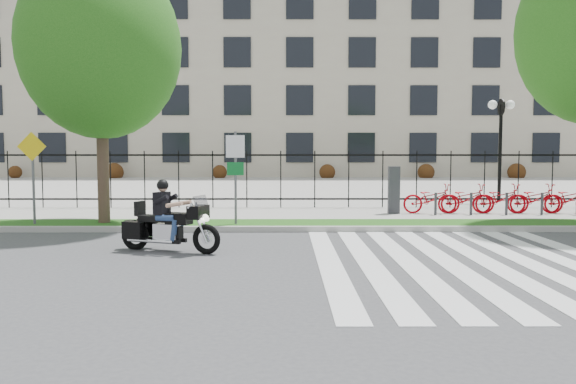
{
  "coord_description": "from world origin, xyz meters",
  "views": [
    {
      "loc": [
        1.37,
        -10.55,
        2.08
      ],
      "look_at": [
        1.43,
        3.0,
        1.13
      ],
      "focal_mm": 35.0,
      "sensor_mm": 36.0,
      "label": 1
    }
  ],
  "objects": [
    {
      "name": "plaza",
      "position": [
        0.0,
        25.0,
        0.05
      ],
      "size": [
        80.0,
        34.0,
        0.1
      ],
      "primitive_type": "cube",
      "color": "gray",
      "rests_on": "ground"
    },
    {
      "name": "ground",
      "position": [
        0.0,
        0.0,
        0.0
      ],
      "size": [
        120.0,
        120.0,
        0.0
      ],
      "primitive_type": "plane",
      "color": "#3E3D40",
      "rests_on": "ground"
    },
    {
      "name": "sign_pole_regulatory",
      "position": [
        0.02,
        4.58,
        1.74
      ],
      "size": [
        0.5,
        0.09,
        2.5
      ],
      "color": "#59595B",
      "rests_on": "grass_verge"
    },
    {
      "name": "street_tree_1",
      "position": [
        -3.67,
        4.95,
        4.95
      ],
      "size": [
        4.36,
        4.36,
        7.33
      ],
      "color": "#39281F",
      "rests_on": "grass_verge"
    },
    {
      "name": "grass_verge",
      "position": [
        0.0,
        4.95,
        0.07
      ],
      "size": [
        60.0,
        1.5,
        0.15
      ],
      "primitive_type": "cube",
      "color": "#245214",
      "rests_on": "ground"
    },
    {
      "name": "sidewalk",
      "position": [
        0.0,
        7.45,
        0.07
      ],
      "size": [
        60.0,
        3.5,
        0.15
      ],
      "primitive_type": "cube",
      "color": "gray",
      "rests_on": "ground"
    },
    {
      "name": "iron_fence",
      "position": [
        0.0,
        9.2,
        1.15
      ],
      "size": [
        30.0,
        0.06,
        2.0
      ],
      "primitive_type": null,
      "color": "black",
      "rests_on": "sidewalk"
    },
    {
      "name": "sign_pole_warning",
      "position": [
        -5.45,
        4.58,
        1.74
      ],
      "size": [
        0.78,
        0.09,
        2.49
      ],
      "color": "#59595B",
      "rests_on": "grass_verge"
    },
    {
      "name": "crosswalk_stripes",
      "position": [
        4.83,
        0.0,
        0.01
      ],
      "size": [
        5.7,
        8.0,
        0.01
      ],
      "primitive_type": null,
      "color": "silver",
      "rests_on": "ground"
    },
    {
      "name": "curb",
      "position": [
        0.0,
        4.1,
        0.07
      ],
      "size": [
        60.0,
        0.2,
        0.15
      ],
      "primitive_type": "cube",
      "color": "#9E9C94",
      "rests_on": "ground"
    },
    {
      "name": "office_building",
      "position": [
        0.0,
        44.92,
        9.97
      ],
      "size": [
        60.0,
        21.9,
        20.15
      ],
      "color": "#AEA18C",
      "rests_on": "ground"
    },
    {
      "name": "motorcycle_rider",
      "position": [
        -1.09,
        1.16,
        0.61
      ],
      "size": [
        2.27,
        1.17,
        1.83
      ],
      "color": "black",
      "rests_on": "ground"
    },
    {
      "name": "lamp_post_right",
      "position": [
        10.0,
        12.0,
        3.21
      ],
      "size": [
        1.06,
        0.7,
        4.25
      ],
      "color": "black",
      "rests_on": "ground"
    },
    {
      "name": "bike_share_station",
      "position": [
        9.79,
        7.2,
        0.63
      ],
      "size": [
        9.97,
        0.85,
        1.5
      ],
      "color": "#2D2D33",
      "rests_on": "sidewalk"
    }
  ]
}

